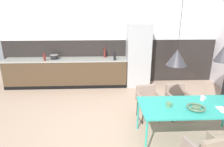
% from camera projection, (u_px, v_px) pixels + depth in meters
% --- Properties ---
extents(ground_plane, '(9.22, 9.22, 0.00)m').
position_uv_depth(ground_plane, '(121.00, 140.00, 3.78)').
color(ground_plane, tan).
extents(back_wall_splashback_dark, '(7.09, 0.12, 1.43)m').
position_uv_depth(back_wall_splashback_dark, '(113.00, 61.00, 6.65)').
color(back_wall_splashback_dark, '#272321').
rests_on(back_wall_splashback_dark, ground).
extents(back_wall_panel_upper, '(7.09, 0.12, 1.43)m').
position_uv_depth(back_wall_panel_upper, '(113.00, 17.00, 6.20)').
color(back_wall_panel_upper, silver).
rests_on(back_wall_panel_upper, back_wall_splashback_dark).
extents(kitchen_counter, '(3.83, 0.63, 0.89)m').
position_uv_depth(kitchen_counter, '(67.00, 72.00, 6.32)').
color(kitchen_counter, '#493724').
rests_on(kitchen_counter, ground).
extents(refrigerator_column, '(0.73, 0.60, 1.97)m').
position_uv_depth(refrigerator_column, '(138.00, 55.00, 6.25)').
color(refrigerator_column, '#ADAFB2').
rests_on(refrigerator_column, ground).
extents(dining_table, '(1.90, 0.88, 0.72)m').
position_uv_depth(dining_table, '(192.00, 108.00, 3.58)').
color(dining_table, teal).
rests_on(dining_table, ground).
extents(armchair_far_side, '(0.55, 0.54, 0.75)m').
position_uv_depth(armchair_far_side, '(148.00, 97.00, 4.43)').
color(armchair_far_side, gray).
rests_on(armchair_far_side, ground).
extents(armchair_facing_counter, '(0.55, 0.54, 0.75)m').
position_uv_depth(armchair_facing_counter, '(177.00, 96.00, 4.50)').
color(armchair_facing_counter, gray).
rests_on(armchair_facing_counter, ground).
extents(fruit_bowl, '(0.31, 0.31, 0.06)m').
position_uv_depth(fruit_bowl, '(196.00, 108.00, 3.42)').
color(fruit_bowl, '#4C704C').
rests_on(fruit_bowl, dining_table).
extents(mug_dark_espresso, '(0.12, 0.07, 0.09)m').
position_uv_depth(mug_dark_espresso, '(203.00, 98.00, 3.76)').
color(mug_dark_espresso, white).
rests_on(mug_dark_espresso, dining_table).
extents(mug_wide_latte, '(0.13, 0.09, 0.08)m').
position_uv_depth(mug_wide_latte, '(169.00, 105.00, 3.52)').
color(mug_wide_latte, '#5B8456').
rests_on(mug_wide_latte, dining_table).
extents(cooking_pot, '(0.25, 0.25, 0.16)m').
position_uv_depth(cooking_pot, '(54.00, 57.00, 6.15)').
color(cooking_pot, black).
rests_on(cooking_pot, kitchen_counter).
extents(bottle_spice_small, '(0.08, 0.08, 0.26)m').
position_uv_depth(bottle_spice_small, '(44.00, 57.00, 5.95)').
color(bottle_spice_small, maroon).
rests_on(bottle_spice_small, kitchen_counter).
extents(bottle_wine_green, '(0.07, 0.07, 0.29)m').
position_uv_depth(bottle_wine_green, '(115.00, 56.00, 6.01)').
color(bottle_wine_green, black).
rests_on(bottle_wine_green, kitchen_counter).
extents(bottle_vinegar_dark, '(0.07, 0.07, 0.32)m').
position_uv_depth(bottle_vinegar_dark, '(105.00, 53.00, 6.36)').
color(bottle_vinegar_dark, maroon).
rests_on(bottle_vinegar_dark, kitchen_counter).
extents(pendant_lamp_over_table_near, '(0.34, 0.34, 1.32)m').
position_uv_depth(pendant_lamp_over_table_near, '(177.00, 57.00, 3.27)').
color(pendant_lamp_over_table_near, black).
extents(pendant_lamp_over_table_far, '(0.28, 0.28, 1.26)m').
position_uv_depth(pendant_lamp_over_table_far, '(223.00, 53.00, 3.25)').
color(pendant_lamp_over_table_far, black).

